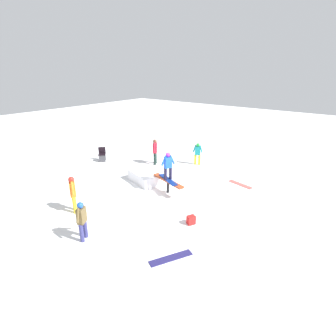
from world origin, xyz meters
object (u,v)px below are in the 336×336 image
at_px(loose_snowboard_coral, 240,184).
at_px(backpack_on_snow, 191,220).
at_px(main_rider_on_rail, 168,167).
at_px(loose_snowboard_navy, 171,258).
at_px(bystander_brown, 82,219).
at_px(bystander_orange, 73,192).
at_px(bystander_red, 155,150).
at_px(bystander_teal, 198,153).
at_px(folding_chair, 102,155).
at_px(rail_feature, 168,182).
at_px(loose_snowboard_white, 194,156).

height_order(loose_snowboard_coral, backpack_on_snow, backpack_on_snow).
distance_m(main_rider_on_rail, loose_snowboard_navy, 4.83).
height_order(bystander_brown, bystander_orange, bystander_orange).
height_order(bystander_red, backpack_on_snow, bystander_red).
bearing_deg(loose_snowboard_navy, bystander_red, -108.63).
relative_size(bystander_teal, bystander_red, 0.87).
distance_m(bystander_orange, loose_snowboard_coral, 8.03).
bearing_deg(loose_snowboard_coral, folding_chair, 25.50).
bearing_deg(bystander_red, rail_feature, 16.79).
relative_size(bystander_brown, backpack_on_snow, 4.22).
xyz_separation_m(bystander_orange, loose_snowboard_navy, (4.87, 0.15, -0.86)).
bearing_deg(backpack_on_snow, loose_snowboard_navy, -138.74).
bearing_deg(loose_snowboard_coral, loose_snowboard_white, -17.42).
bearing_deg(backpack_on_snow, bystander_teal, 55.39).
bearing_deg(loose_snowboard_navy, backpack_on_snow, -136.52).
height_order(main_rider_on_rail, bystander_teal, main_rider_on_rail).
relative_size(rail_feature, bystander_red, 1.31).
relative_size(main_rider_on_rail, bystander_orange, 0.94).
bearing_deg(bystander_red, bystander_teal, 92.98).
bearing_deg(loose_snowboard_navy, bystander_teal, -125.76).
distance_m(main_rider_on_rail, backpack_on_snow, 3.08).
bearing_deg(bystander_teal, main_rider_on_rail, -103.17).
bearing_deg(bystander_red, main_rider_on_rail, 16.79).
height_order(rail_feature, folding_chair, folding_chair).
bearing_deg(folding_chair, bystander_red, -17.68).
height_order(bystander_red, loose_snowboard_navy, bystander_red).
height_order(bystander_red, bystander_brown, bystander_red).
height_order(loose_snowboard_navy, backpack_on_snow, backpack_on_snow).
distance_m(folding_chair, backpack_on_snow, 8.87).
xyz_separation_m(main_rider_on_rail, loose_snowboard_white, (-2.03, 5.49, -1.29)).
bearing_deg(rail_feature, bystander_red, 154.55).
relative_size(loose_snowboard_white, backpack_on_snow, 3.92).
bearing_deg(backpack_on_snow, loose_snowboard_coral, 25.40).
relative_size(main_rider_on_rail, loose_snowboard_navy, 1.03).
xyz_separation_m(rail_feature, loose_snowboard_white, (-2.03, 5.49, -0.53)).
bearing_deg(loose_snowboard_white, loose_snowboard_navy, -131.54).
bearing_deg(loose_snowboard_coral, bystander_red, 15.65).
bearing_deg(bystander_teal, bystander_brown, -110.22).
distance_m(bystander_red, bystander_brown, 7.96).
bearing_deg(bystander_teal, loose_snowboard_navy, -89.62).
xyz_separation_m(loose_snowboard_coral, loose_snowboard_white, (-4.39, 2.52, 0.00)).
bearing_deg(rail_feature, loose_snowboard_white, 125.62).
relative_size(rail_feature, bystander_brown, 1.43).
relative_size(bystander_orange, loose_snowboard_white, 1.16).
bearing_deg(main_rider_on_rail, folding_chair, -163.58).
bearing_deg(folding_chair, backpack_on_snow, -63.58).
bearing_deg(bystander_teal, backpack_on_snow, -86.27).
bearing_deg(bystander_brown, loose_snowboard_white, -16.11).
bearing_deg(loose_snowboard_navy, rail_feature, -113.32).
xyz_separation_m(main_rider_on_rail, bystander_red, (-3.09, 2.67, -0.43)).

